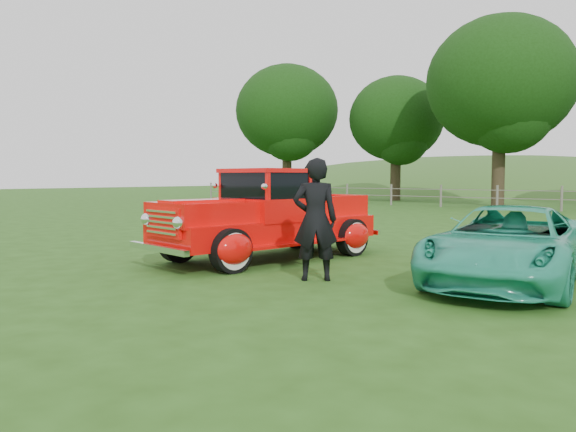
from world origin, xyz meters
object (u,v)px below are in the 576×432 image
Objects in this scene: teal_sedan at (509,245)px; red_pickup at (267,219)px; tree_near_west at (501,82)px; tree_far_west at (287,111)px; man at (315,220)px; tree_mid_west at (396,119)px.

red_pickup is at bearing 177.94° from teal_sedan.
tree_near_west reaches higher than red_pickup.
red_pickup is (19.44, -24.28, -5.69)m from tree_far_west.
teal_sedan is 2.96m from man.
tree_near_west is 5.45× the size of man.
tree_mid_west is at bearing 114.91° from teal_sedan.
tree_mid_west is 0.81× the size of tree_near_west.
tree_far_west is at bearing 176.42° from tree_near_west.
tree_near_west is 2.01× the size of red_pickup.
man is (-2.45, -1.61, 0.37)m from teal_sedan.
tree_mid_west is 1.63× the size of red_pickup.
tree_mid_west is 29.05m from red_pickup.
red_pickup is 4.56m from teal_sedan.
man is (13.53, -27.52, -4.59)m from tree_mid_west.
man is at bearing -49.84° from tree_far_west.
red_pickup is at bearing -66.47° from tree_mid_west.
tree_far_west is 1.17× the size of tree_mid_west.
red_pickup is 2.43m from man.
man is at bearing -153.49° from teal_sedan.
red_pickup is 2.71× the size of man.
teal_sedan is (23.98, -23.91, -5.90)m from tree_far_west.
tree_far_west is at bearing 136.68° from red_pickup.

